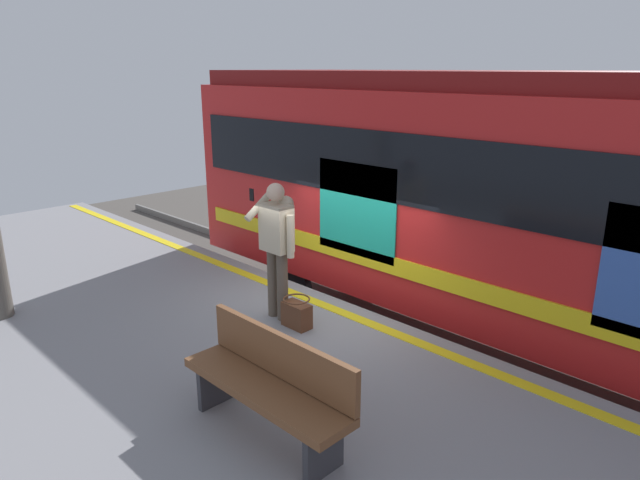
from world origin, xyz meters
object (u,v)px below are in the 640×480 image
(train_carriage, at_px, (544,197))
(passenger, at_px, (277,240))
(handbag, at_px, (297,314))
(bench, at_px, (270,382))

(train_carriage, xyz_separation_m, passenger, (2.04, 2.84, -0.40))
(handbag, xyz_separation_m, bench, (-1.38, 1.59, 0.32))
(passenger, height_order, handbag, passenger)
(passenger, xyz_separation_m, handbag, (-0.37, 0.04, -0.86))
(passenger, bearing_deg, bench, 137.14)
(train_carriage, xyz_separation_m, bench, (0.29, 4.47, -0.94))
(train_carriage, bearing_deg, handbag, 59.95)
(train_carriage, height_order, bench, train_carriage)
(handbag, height_order, bench, bench)
(handbag, bearing_deg, bench, 130.92)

